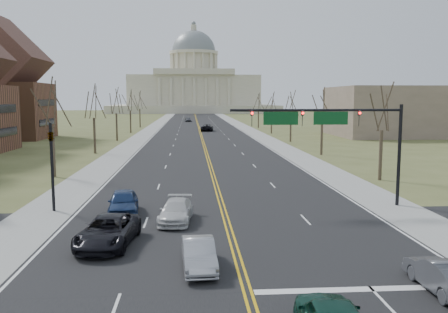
{
  "coord_description": "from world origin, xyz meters",
  "views": [
    {
      "loc": [
        -2.19,
        -18.72,
        7.59
      ],
      "look_at": [
        0.46,
        18.69,
        3.0
      ],
      "focal_mm": 38.0,
      "sensor_mm": 36.0,
      "label": 1
    }
  ],
  "objects": [
    {
      "name": "ground",
      "position": [
        0.0,
        0.0,
        0.0
      ],
      "size": [
        600.0,
        600.0,
        0.0
      ],
      "primitive_type": "plane",
      "color": "#4F562B",
      "rests_on": "ground"
    },
    {
      "name": "road",
      "position": [
        0.0,
        110.0,
        0.01
      ],
      "size": [
        20.0,
        380.0,
        0.01
      ],
      "primitive_type": "cube",
      "color": "black",
      "rests_on": "ground"
    },
    {
      "name": "cross_road",
      "position": [
        0.0,
        6.0,
        0.01
      ],
      "size": [
        120.0,
        14.0,
        0.01
      ],
      "primitive_type": "cube",
      "color": "black",
      "rests_on": "ground"
    },
    {
      "name": "sidewalk_left",
      "position": [
        -12.0,
        110.0,
        0.01
      ],
      "size": [
        4.0,
        380.0,
        0.03
      ],
      "primitive_type": "cube",
      "color": "gray",
      "rests_on": "ground"
    },
    {
      "name": "sidewalk_right",
      "position": [
        12.0,
        110.0,
        0.01
      ],
      "size": [
        4.0,
        380.0,
        0.03
      ],
      "primitive_type": "cube",
      "color": "gray",
      "rests_on": "ground"
    },
    {
      "name": "center_line",
      "position": [
        0.0,
        110.0,
        0.01
      ],
      "size": [
        0.42,
        380.0,
        0.01
      ],
      "primitive_type": "cube",
      "color": "gold",
      "rests_on": "road"
    },
    {
      "name": "edge_line_left",
      "position": [
        -9.8,
        110.0,
        0.01
      ],
      "size": [
        0.15,
        380.0,
        0.01
      ],
      "primitive_type": "cube",
      "color": "silver",
      "rests_on": "road"
    },
    {
      "name": "edge_line_right",
      "position": [
        9.8,
        110.0,
        0.01
      ],
      "size": [
        0.15,
        380.0,
        0.01
      ],
      "primitive_type": "cube",
      "color": "silver",
      "rests_on": "road"
    },
    {
      "name": "stop_bar",
      "position": [
        5.0,
        -1.0,
        0.01
      ],
      "size": [
        9.5,
        0.5,
        0.01
      ],
      "primitive_type": "cube",
      "color": "silver",
      "rests_on": "road"
    },
    {
      "name": "capitol",
      "position": [
        0.0,
        249.91,
        14.2
      ],
      "size": [
        90.0,
        60.0,
        50.0
      ],
      "color": "beige",
      "rests_on": "ground"
    },
    {
      "name": "signal_mast",
      "position": [
        7.45,
        13.5,
        5.76
      ],
      "size": [
        12.12,
        0.44,
        7.2
      ],
      "color": "black",
      "rests_on": "ground"
    },
    {
      "name": "signal_left",
      "position": [
        -11.5,
        13.5,
        3.71
      ],
      "size": [
        0.32,
        0.36,
        6.0
      ],
      "color": "black",
      "rests_on": "ground"
    },
    {
      "name": "tree_r_0",
      "position": [
        15.5,
        24.0,
        6.55
      ],
      "size": [
        3.74,
        3.74,
        8.5
      ],
      "color": "#3C3023",
      "rests_on": "ground"
    },
    {
      "name": "tree_l_0",
      "position": [
        -15.5,
        28.0,
        6.94
      ],
      "size": [
        3.96,
        3.96,
        9.0
      ],
      "color": "#3C3023",
      "rests_on": "ground"
    },
    {
      "name": "tree_r_1",
      "position": [
        15.5,
        44.0,
        6.55
      ],
      "size": [
        3.74,
        3.74,
        8.5
      ],
      "color": "#3C3023",
      "rests_on": "ground"
    },
    {
      "name": "tree_l_1",
      "position": [
        -15.5,
        48.0,
        6.94
      ],
      "size": [
        3.96,
        3.96,
        9.0
      ],
      "color": "#3C3023",
      "rests_on": "ground"
    },
    {
      "name": "tree_r_2",
      "position": [
        15.5,
        64.0,
        6.55
      ],
      "size": [
        3.74,
        3.74,
        8.5
      ],
      "color": "#3C3023",
      "rests_on": "ground"
    },
    {
      "name": "tree_l_2",
      "position": [
        -15.5,
        68.0,
        6.94
      ],
      "size": [
        3.96,
        3.96,
        9.0
      ],
      "color": "#3C3023",
      "rests_on": "ground"
    },
    {
      "name": "tree_r_3",
      "position": [
        15.5,
        84.0,
        6.55
      ],
      "size": [
        3.74,
        3.74,
        8.5
      ],
      "color": "#3C3023",
      "rests_on": "ground"
    },
    {
      "name": "tree_l_3",
      "position": [
        -15.5,
        88.0,
        6.94
      ],
      "size": [
        3.96,
        3.96,
        9.0
      ],
      "color": "#3C3023",
      "rests_on": "ground"
    },
    {
      "name": "tree_r_4",
      "position": [
        15.5,
        104.0,
        6.55
      ],
      "size": [
        3.74,
        3.74,
        8.5
      ],
      "color": "#3C3023",
      "rests_on": "ground"
    },
    {
      "name": "tree_l_4",
      "position": [
        -15.5,
        108.0,
        6.94
      ],
      "size": [
        3.96,
        3.96,
        9.0
      ],
      "color": "#3C3023",
      "rests_on": "ground"
    },
    {
      "name": "bldg_left_far",
      "position": [
        -38.0,
        74.0,
        9.54
      ],
      "size": [
        17.1,
        14.28,
        23.25
      ],
      "color": "brown",
      "rests_on": "ground"
    },
    {
      "name": "bldg_right_mass",
      "position": [
        40.0,
        76.0,
        5.0
      ],
      "size": [
        25.0,
        20.0,
        10.0
      ],
      "primitive_type": "cube",
      "color": "#706050",
      "rests_on": "ground"
    },
    {
      "name": "car_nb_outer_lead",
      "position": [
        7.69,
        -1.4,
        0.69
      ],
      "size": [
        1.48,
        4.11,
        1.35
      ],
      "primitive_type": "imported",
      "rotation": [
        0.0,
        0.0,
        3.16
      ],
      "color": "#46474D",
      "rests_on": "road"
    },
    {
      "name": "car_sb_inner_lead",
      "position": [
        -1.87,
        1.81,
        0.67
      ],
      "size": [
        1.62,
        4.08,
        1.32
      ],
      "primitive_type": "imported",
      "rotation": [
        0.0,
        0.0,
        0.06
      ],
      "color": "#A1A3A9",
      "rests_on": "road"
    },
    {
      "name": "car_sb_outer_lead",
      "position": [
        -6.51,
        5.53,
        0.77
      ],
      "size": [
        3.09,
        5.69,
        1.51
      ],
      "primitive_type": "imported",
      "rotation": [
        0.0,
        0.0,
        -0.11
      ],
      "color": "black",
      "rests_on": "road"
    },
    {
      "name": "car_sb_inner_second",
      "position": [
        -3.13,
        10.07,
        0.68
      ],
      "size": [
        2.29,
        4.76,
        1.34
      ],
      "primitive_type": "imported",
      "rotation": [
        0.0,
        0.0,
        -0.09
      ],
      "color": "silver",
      "rests_on": "road"
    },
    {
      "name": "car_sb_outer_second",
      "position": [
        -6.63,
        12.16,
        0.82
      ],
      "size": [
        2.36,
        4.9,
        1.61
      ],
      "primitive_type": "imported",
      "rotation": [
        0.0,
        0.0,
        0.1
      ],
      "color": "navy",
      "rests_on": "road"
    },
    {
      "name": "car_far_nb",
      "position": [
        1.7,
        92.66,
        0.81
      ],
      "size": [
        3.24,
        6.01,
        1.6
      ],
      "primitive_type": "imported",
      "rotation": [
        0.0,
        0.0,
        3.04
      ],
      "color": "black",
      "rests_on": "road"
    },
    {
      "name": "car_far_sb",
      "position": [
        -3.0,
        138.04,
        0.79
      ],
      "size": [
        2.4,
        4.74,
        1.55
      ],
      "primitive_type": "imported",
      "rotation": [
        0.0,
        0.0,
        0.13
      ],
      "color": "#4E5156",
      "rests_on": "road"
    }
  ]
}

